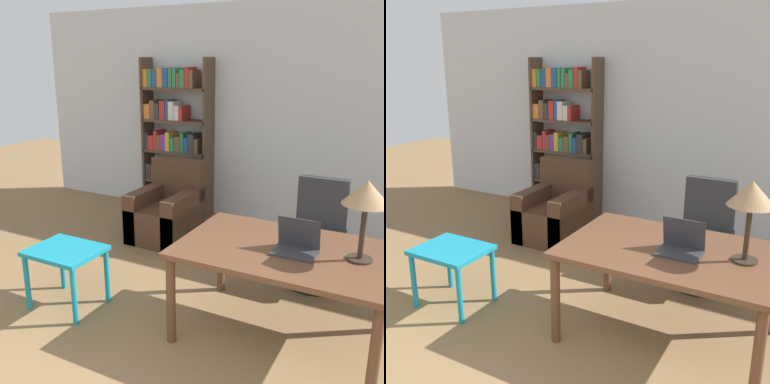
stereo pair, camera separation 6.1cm
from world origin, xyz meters
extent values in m
cube|color=silver|center=(0.00, 4.53, 1.35)|extent=(8.00, 0.06, 2.70)
cube|color=brown|center=(0.42, 2.14, 0.70)|extent=(1.51, 1.01, 0.04)
cylinder|color=brown|center=(-0.28, 1.70, 0.34)|extent=(0.07, 0.07, 0.68)
cylinder|color=brown|center=(1.12, 1.70, 0.34)|extent=(0.07, 0.07, 0.68)
cylinder|color=brown|center=(-0.28, 2.59, 0.34)|extent=(0.07, 0.07, 0.68)
cube|color=#2D2D33|center=(0.51, 2.08, 0.73)|extent=(0.30, 0.23, 0.02)
cube|color=#2D2D33|center=(0.51, 2.17, 0.85)|extent=(0.30, 0.05, 0.22)
cube|color=white|center=(0.51, 2.17, 0.85)|extent=(0.27, 0.04, 0.19)
cylinder|color=#2D2319|center=(0.92, 2.19, 0.73)|extent=(0.17, 0.17, 0.01)
cylinder|color=#2D2319|center=(0.92, 2.19, 0.93)|extent=(0.04, 0.04, 0.38)
cone|color=#93704C|center=(0.92, 2.19, 1.20)|extent=(0.31, 0.31, 0.16)
cylinder|color=black|center=(0.43, 3.11, 0.02)|extent=(0.53, 0.53, 0.04)
cylinder|color=#262626|center=(0.43, 3.11, 0.22)|extent=(0.06, 0.06, 0.36)
cube|color=#2D2D33|center=(0.43, 3.11, 0.45)|extent=(0.48, 0.48, 0.10)
cube|color=#2D2D33|center=(0.43, 3.31, 0.74)|extent=(0.46, 0.08, 0.48)
cube|color=teal|center=(-1.31, 1.73, 0.50)|extent=(0.58, 0.48, 0.04)
cylinder|color=teal|center=(-1.57, 1.53, 0.24)|extent=(0.04, 0.04, 0.48)
cylinder|color=teal|center=(-1.06, 1.53, 0.24)|extent=(0.04, 0.04, 0.48)
cylinder|color=teal|center=(-1.57, 1.94, 0.24)|extent=(0.04, 0.04, 0.48)
cylinder|color=teal|center=(-1.06, 1.94, 0.24)|extent=(0.04, 0.04, 0.48)
cube|color=#472D1E|center=(-1.37, 3.42, 0.20)|extent=(0.65, 0.78, 0.41)
cube|color=#472D1E|center=(-1.37, 3.73, 0.65)|extent=(0.65, 0.16, 0.49)
cube|color=#472D1E|center=(-1.62, 3.42, 0.29)|extent=(0.16, 0.78, 0.58)
cube|color=#472D1E|center=(-1.12, 3.42, 0.29)|extent=(0.16, 0.78, 0.58)
cube|color=#4C3828|center=(-2.20, 4.34, 1.03)|extent=(0.04, 0.28, 2.06)
cube|color=#4C3828|center=(-1.27, 4.34, 1.03)|extent=(0.04, 0.28, 2.06)
cube|color=#4C3828|center=(-1.74, 4.34, 0.02)|extent=(0.93, 0.28, 0.04)
cube|color=orange|center=(-2.15, 4.34, 0.13)|extent=(0.06, 0.24, 0.19)
cube|color=#234C99|center=(-2.09, 4.34, 0.13)|extent=(0.04, 0.24, 0.20)
cube|color=silver|center=(-2.03, 4.34, 0.16)|extent=(0.06, 0.24, 0.25)
cube|color=brown|center=(-1.96, 4.34, 0.16)|extent=(0.06, 0.24, 0.25)
cube|color=#7F338C|center=(-1.88, 4.34, 0.13)|extent=(0.09, 0.24, 0.19)
cube|color=silver|center=(-1.80, 4.34, 0.16)|extent=(0.04, 0.24, 0.25)
cube|color=orange|center=(-1.73, 4.34, 0.15)|extent=(0.08, 0.24, 0.23)
cube|color=#7F338C|center=(-1.65, 4.34, 0.13)|extent=(0.09, 0.24, 0.19)
cube|color=#B72D28|center=(-1.56, 4.34, 0.13)|extent=(0.08, 0.24, 0.18)
cube|color=silver|center=(-1.48, 4.34, 0.14)|extent=(0.06, 0.24, 0.21)
cube|color=#4C3828|center=(-1.74, 4.34, 0.43)|extent=(0.93, 0.28, 0.04)
cube|color=#333338|center=(-2.14, 4.34, 0.55)|extent=(0.08, 0.24, 0.21)
cube|color=#B72D28|center=(-2.07, 4.34, 0.55)|extent=(0.04, 0.24, 0.20)
cube|color=#2D7F47|center=(-2.01, 4.34, 0.58)|extent=(0.06, 0.24, 0.26)
cube|color=brown|center=(-1.94, 4.34, 0.57)|extent=(0.09, 0.24, 0.24)
cube|color=gold|center=(-1.85, 4.34, 0.56)|extent=(0.07, 0.24, 0.22)
cube|color=#B72D28|center=(-1.78, 4.34, 0.55)|extent=(0.07, 0.24, 0.20)
cube|color=#7F338C|center=(-1.71, 4.34, 0.56)|extent=(0.06, 0.24, 0.22)
cube|color=#234C99|center=(-1.63, 4.34, 0.56)|extent=(0.08, 0.24, 0.23)
cube|color=brown|center=(-1.55, 4.34, 0.55)|extent=(0.08, 0.24, 0.21)
cube|color=#4C3828|center=(-1.74, 4.34, 0.84)|extent=(0.93, 0.28, 0.04)
cube|color=#333338|center=(-2.16, 4.34, 0.97)|extent=(0.04, 0.24, 0.22)
cube|color=#B72D28|center=(-2.09, 4.34, 0.95)|extent=(0.09, 0.24, 0.19)
cube|color=#B72D28|center=(-2.01, 4.34, 0.99)|extent=(0.05, 0.24, 0.25)
cube|color=brown|center=(-1.96, 4.34, 0.96)|extent=(0.05, 0.24, 0.20)
cube|color=#7F338C|center=(-1.89, 4.34, 0.97)|extent=(0.07, 0.24, 0.22)
cube|color=gold|center=(-1.83, 4.34, 0.98)|extent=(0.06, 0.24, 0.25)
cube|color=#2D7F47|center=(-1.75, 4.34, 0.95)|extent=(0.07, 0.24, 0.18)
cube|color=brown|center=(-1.67, 4.34, 0.96)|extent=(0.08, 0.24, 0.20)
cube|color=#2D7F47|center=(-1.61, 4.34, 0.99)|extent=(0.04, 0.24, 0.25)
cube|color=#234C99|center=(-1.55, 4.34, 0.96)|extent=(0.06, 0.24, 0.20)
cube|color=#333338|center=(-1.47, 4.34, 0.98)|extent=(0.09, 0.24, 0.25)
cube|color=brown|center=(-1.40, 4.34, 0.96)|extent=(0.05, 0.24, 0.19)
cube|color=#4C3828|center=(-1.74, 4.34, 1.26)|extent=(0.93, 0.28, 0.04)
cube|color=orange|center=(-2.14, 4.34, 1.37)|extent=(0.09, 0.24, 0.19)
cube|color=brown|center=(-2.05, 4.34, 1.39)|extent=(0.07, 0.24, 0.24)
cube|color=#333338|center=(-1.98, 4.34, 1.38)|extent=(0.07, 0.24, 0.21)
cube|color=#B72D28|center=(-1.90, 4.34, 1.39)|extent=(0.08, 0.24, 0.24)
cube|color=#234C99|center=(-1.83, 4.34, 1.40)|extent=(0.04, 0.24, 0.25)
cube|color=silver|center=(-1.76, 4.34, 1.39)|extent=(0.08, 0.24, 0.24)
cube|color=silver|center=(-1.68, 4.34, 1.37)|extent=(0.07, 0.24, 0.19)
cube|color=#B72D28|center=(-1.62, 4.34, 1.36)|extent=(0.05, 0.24, 0.18)
cube|color=#4C3828|center=(-1.74, 4.34, 1.67)|extent=(0.93, 0.28, 0.04)
cube|color=orange|center=(-2.15, 4.34, 1.80)|extent=(0.06, 0.24, 0.23)
cube|color=#2D7F47|center=(-2.08, 4.34, 1.79)|extent=(0.06, 0.24, 0.22)
cube|color=#234C99|center=(-2.01, 4.34, 1.79)|extent=(0.07, 0.24, 0.21)
cube|color=orange|center=(-1.93, 4.34, 1.81)|extent=(0.08, 0.24, 0.24)
cube|color=#234C99|center=(-1.84, 4.34, 1.81)|extent=(0.08, 0.24, 0.24)
cube|color=#2D7F47|center=(-1.77, 4.34, 1.81)|extent=(0.05, 0.24, 0.24)
cube|color=#2D7F47|center=(-1.71, 4.34, 1.81)|extent=(0.05, 0.24, 0.24)
cube|color=brown|center=(-1.66, 4.34, 1.78)|extent=(0.05, 0.24, 0.18)
cube|color=#2D7F47|center=(-1.60, 4.34, 1.80)|extent=(0.07, 0.24, 0.23)
cube|color=#B72D28|center=(-1.53, 4.34, 1.81)|extent=(0.05, 0.24, 0.26)
cube|color=brown|center=(-1.47, 4.34, 1.80)|extent=(0.05, 0.24, 0.22)
camera|label=1|loc=(1.23, -0.80, 2.02)|focal=42.00mm
camera|label=2|loc=(1.28, -0.77, 2.02)|focal=42.00mm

